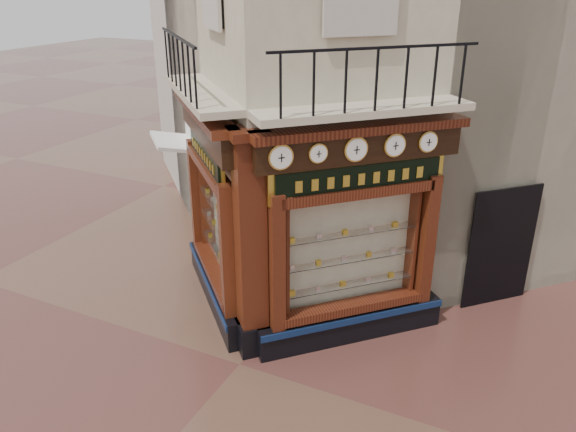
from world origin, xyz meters
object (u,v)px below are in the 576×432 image
Objects in this scene: clock_c at (356,149)px; signboard_right at (360,178)px; clock_a at (281,157)px; clock_b at (318,153)px; clock_d at (395,145)px; clock_e at (428,142)px; corner_pilaster at (251,250)px; awning at (182,243)px; signboard_left at (206,154)px.

signboard_right is at bearing 36.96° from clock_c.
clock_a is 1.27× the size of clock_b.
clock_d reaches higher than clock_b.
clock_b is at bearing -171.88° from signboard_right.
clock_a is 1.13× the size of clock_e.
corner_pilaster reaches higher than clock_b.
clock_c is 6.59m from awning.
signboard_right is (0.47, 0.63, -0.52)m from clock_b.
clock_a is at bearing -48.10° from corner_pilaster.
clock_b is (0.42, 0.42, 0.00)m from clock_a.
clock_c is 1.05× the size of clock_d.
clock_d is at bearing 0.00° from clock_c.
corner_pilaster reaches higher than clock_a.
clock_e is 0.24× the size of awning.
corner_pilaster reaches higher than awning.
corner_pilaster is at bearing 169.38° from clock_d.
corner_pilaster reaches higher than clock_c.
awning is at bearing 106.16° from clock_b.
signboard_left reaches higher than awning.
clock_c is 2.95m from signboard_left.
signboard_left is at bearing 120.68° from clock_b.
clock_c reaches higher than clock_d.
clock_c is at bearing 180.00° from clock_e.
clock_d is at bearing 0.00° from clock_a.
clock_c is 0.67m from clock_d.
clock_c reaches higher than signboard_right.
clock_e is (0.90, 0.90, -0.00)m from clock_c.
signboard_right is at bearing 174.42° from clock_e.
clock_e is at bearing -5.58° from signboard_right.
corner_pilaster is 10.42× the size of clock_d.
clock_d is 6.84m from awning.
awning is at bearing 118.62° from clock_d.
clock_c is 0.55m from signboard_right.
signboard_right is (2.92, 0.00, 0.00)m from signboard_left.
clock_c reaches higher than clock_b.
clock_b is at bearing -180.00° from clock_c.
signboard_left is 2.92m from signboard_right.
clock_a is at bearing -170.16° from awning.
awning is at bearing 99.84° from clock_a.
corner_pilaster reaches higher than signboard_right.
clock_d reaches higher than clock_e.
corner_pilaster is 1.79× the size of signboard_right.
corner_pilaster is 2.10× the size of signboard_left.
clock_e is at bearing -0.00° from clock_c.
clock_c is at bearing -14.92° from corner_pilaster.
signboard_left is at bearing 131.40° from clock_c.
clock_e reaches higher than awning.
clock_a is 0.27× the size of awning.
corner_pilaster reaches higher than clock_e.
signboard_right is at bearing 4.62° from clock_a.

